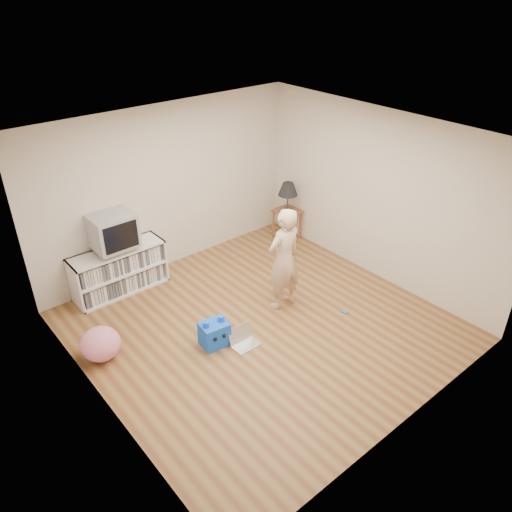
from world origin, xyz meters
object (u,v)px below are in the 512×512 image
Objects in this scene: laptop at (243,339)px; plush_pink at (100,344)px; media_unit at (119,270)px; person at (284,259)px; table_lamp at (288,190)px; side_table at (287,217)px; dvd_deck at (116,248)px; crt_tv at (113,231)px; plush_blue at (214,333)px.

laptop is 1.79m from plush_pink.
person is (1.61, -1.85, 0.41)m from media_unit.
table_lamp is at bearing 36.89° from laptop.
side_table is 1.07× the size of table_lamp.
crt_tv is at bearing -90.00° from dvd_deck.
person is at bearing -134.53° from side_table.
person is at bearing -48.68° from crt_tv.
laptop is at bearing -73.52° from media_unit.
media_unit is 0.92× the size of person.
table_lamp is at bearing -6.90° from dvd_deck.
plush_pink is at bearing -125.60° from media_unit.
crt_tv is 3.08m from table_lamp.
laptop is (0.64, -2.14, -0.67)m from dvd_deck.
side_table is 0.53m from table_lamp.
person reaches higher than media_unit.
dvd_deck is at bearing -90.00° from media_unit.
table_lamp is (3.06, -0.37, 0.21)m from dvd_deck.
person reaches higher than table_lamp.
media_unit reaches higher than plush_pink.
side_table is at bearing 12.12° from plush_pink.
table_lamp is 1.46× the size of laptop.
media_unit is 3.45× the size of plush_blue.
table_lamp is 1.04× the size of plush_pink.
dvd_deck reaches higher than side_table.
plush_blue is at bearing -150.22° from table_lamp.
media_unit is 2.72× the size of table_lamp.
plush_pink is (-3.94, -0.85, -0.21)m from side_table.
media_unit reaches higher than laptop.
table_lamp is at bearing 12.12° from plush_pink.
side_table is at bearing -6.84° from crt_tv.
side_table is at bearing 0.00° from table_lamp.
crt_tv is at bearing -90.00° from media_unit.
table_lamp reaches higher than media_unit.
side_table is 0.36× the size of person.
media_unit is 2.49m from person.
plush_blue is (0.35, -1.92, -0.85)m from crt_tv.
media_unit reaches higher than plush_blue.
person is 4.34× the size of laptop.
plush_blue is (-0.29, 0.22, 0.11)m from laptop.
plush_blue is at bearing -79.65° from crt_tv.
media_unit is 2.83× the size of plush_pink.
laptop is at bearing -143.74° from table_lamp.
crt_tv reaches higher than table_lamp.
plush_blue is 1.42m from plush_pink.
laptop is (0.64, -2.16, -0.28)m from media_unit.
crt_tv is 1.09× the size of side_table.
person is (1.61, -1.84, 0.03)m from dvd_deck.
plush_pink is at bearing -125.95° from dvd_deck.
table_lamp is 4.10m from plush_pink.
table_lamp reaches higher than side_table.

